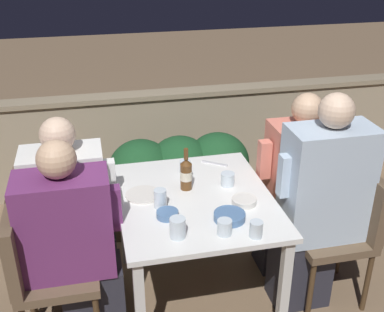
# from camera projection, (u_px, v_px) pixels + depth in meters

# --- Properties ---
(ground_plane) EXTENTS (16.00, 16.00, 0.00)m
(ground_plane) POSITION_uv_depth(u_px,v_px,m) (195.00, 297.00, 3.00)
(ground_plane) COLOR #7A6047
(parapet_wall) EXTENTS (9.00, 0.18, 0.85)m
(parapet_wall) POSITION_uv_depth(u_px,v_px,m) (156.00, 139.00, 4.11)
(parapet_wall) COLOR gray
(parapet_wall) RESTS_ON ground_plane
(dining_table) EXTENTS (0.86, 0.99, 0.73)m
(dining_table) POSITION_uv_depth(u_px,v_px,m) (195.00, 211.00, 2.72)
(dining_table) COLOR white
(dining_table) RESTS_ON ground_plane
(planter_hedge) EXTENTS (1.05, 0.47, 0.71)m
(planter_hedge) POSITION_uv_depth(u_px,v_px,m) (180.00, 177.00, 3.60)
(planter_hedge) COLOR brown
(planter_hedge) RESTS_ON ground_plane
(chair_left_near) EXTENTS (0.42, 0.42, 0.85)m
(chair_left_near) POSITION_uv_depth(u_px,v_px,m) (39.00, 263.00, 2.48)
(chair_left_near) COLOR brown
(chair_left_near) RESTS_ON ground_plane
(person_purple_stripe) EXTENTS (0.52, 0.26, 1.20)m
(person_purple_stripe) POSITION_uv_depth(u_px,v_px,m) (75.00, 247.00, 2.48)
(person_purple_stripe) COLOR #282833
(person_purple_stripe) RESTS_ON ground_plane
(chair_left_far) EXTENTS (0.42, 0.42, 0.85)m
(chair_left_far) POSITION_uv_depth(u_px,v_px,m) (41.00, 230.00, 2.75)
(chair_left_far) COLOR brown
(chair_left_far) RESTS_ON ground_plane
(person_white_polo) EXTENTS (0.51, 0.26, 1.20)m
(person_white_polo) POSITION_uv_depth(u_px,v_px,m) (74.00, 215.00, 2.75)
(person_white_polo) COLOR #282833
(person_white_polo) RESTS_ON ground_plane
(chair_right_near) EXTENTS (0.42, 0.42, 0.85)m
(chair_right_near) POSITION_uv_depth(u_px,v_px,m) (345.00, 222.00, 2.82)
(chair_right_near) COLOR brown
(chair_right_near) RESTS_ON ground_plane
(person_blue_shirt) EXTENTS (0.52, 0.26, 1.33)m
(person_blue_shirt) POSITION_uv_depth(u_px,v_px,m) (318.00, 205.00, 2.72)
(person_blue_shirt) COLOR #282833
(person_blue_shirt) RESTS_ON ground_plane
(chair_right_far) EXTENTS (0.42, 0.42, 0.85)m
(chair_right_far) POSITION_uv_depth(u_px,v_px,m) (321.00, 193.00, 3.13)
(chair_right_far) COLOR brown
(chair_right_far) RESTS_ON ground_plane
(person_coral_top) EXTENTS (0.49, 0.26, 1.21)m
(person_coral_top) POSITION_uv_depth(u_px,v_px,m) (294.00, 185.00, 3.05)
(person_coral_top) COLOR #282833
(person_coral_top) RESTS_ON ground_plane
(beer_bottle) EXTENTS (0.07, 0.07, 0.25)m
(beer_bottle) POSITION_uv_depth(u_px,v_px,m) (186.00, 174.00, 2.73)
(beer_bottle) COLOR brown
(beer_bottle) RESTS_ON dining_table
(plate_0) EXTENTS (0.20, 0.20, 0.01)m
(plate_0) POSITION_uv_depth(u_px,v_px,m) (143.00, 195.00, 2.70)
(plate_0) COLOR silver
(plate_0) RESTS_ON dining_table
(bowl_0) EXTENTS (0.11, 0.11, 0.03)m
(bowl_0) POSITION_uv_depth(u_px,v_px,m) (167.00, 214.00, 2.49)
(bowl_0) COLOR #4C709E
(bowl_0) RESTS_ON dining_table
(bowl_1) EXTENTS (0.14, 0.14, 0.03)m
(bowl_1) POSITION_uv_depth(u_px,v_px,m) (244.00, 200.00, 2.61)
(bowl_1) COLOR silver
(bowl_1) RESTS_ON dining_table
(bowl_2) EXTENTS (0.16, 0.16, 0.04)m
(bowl_2) POSITION_uv_depth(u_px,v_px,m) (230.00, 216.00, 2.47)
(bowl_2) COLOR #4C709E
(bowl_2) RESTS_ON dining_table
(glass_cup_0) EXTENTS (0.08, 0.08, 0.10)m
(glass_cup_0) POSITION_uv_depth(u_px,v_px,m) (178.00, 228.00, 2.32)
(glass_cup_0) COLOR silver
(glass_cup_0) RESTS_ON dining_table
(glass_cup_1) EXTENTS (0.08, 0.08, 0.08)m
(glass_cup_1) POSITION_uv_depth(u_px,v_px,m) (228.00, 179.00, 2.79)
(glass_cup_1) COLOR silver
(glass_cup_1) RESTS_ON dining_table
(glass_cup_2) EXTENTS (0.07, 0.07, 0.08)m
(glass_cup_2) POSITION_uv_depth(u_px,v_px,m) (185.00, 167.00, 2.92)
(glass_cup_2) COLOR silver
(glass_cup_2) RESTS_ON dining_table
(glass_cup_3) EXTENTS (0.07, 0.07, 0.11)m
(glass_cup_3) POSITION_uv_depth(u_px,v_px,m) (160.00, 199.00, 2.56)
(glass_cup_3) COLOR silver
(glass_cup_3) RESTS_ON dining_table
(glass_cup_4) EXTENTS (0.07, 0.07, 0.08)m
(glass_cup_4) POSITION_uv_depth(u_px,v_px,m) (225.00, 227.00, 2.35)
(glass_cup_4) COLOR silver
(glass_cup_4) RESTS_ON dining_table
(glass_cup_5) EXTENTS (0.07, 0.07, 0.08)m
(glass_cup_5) POSITION_uv_depth(u_px,v_px,m) (256.00, 229.00, 2.33)
(glass_cup_5) COLOR silver
(glass_cup_5) RESTS_ON dining_table
(fork_0) EXTENTS (0.15, 0.11, 0.01)m
(fork_0) POSITION_uv_depth(u_px,v_px,m) (215.00, 163.00, 3.05)
(fork_0) COLOR silver
(fork_0) RESTS_ON dining_table
(potted_plant) EXTENTS (0.35, 0.35, 0.67)m
(potted_plant) POSITION_uv_depth(u_px,v_px,m) (304.00, 161.00, 3.78)
(potted_plant) COLOR #9E5638
(potted_plant) RESTS_ON ground_plane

